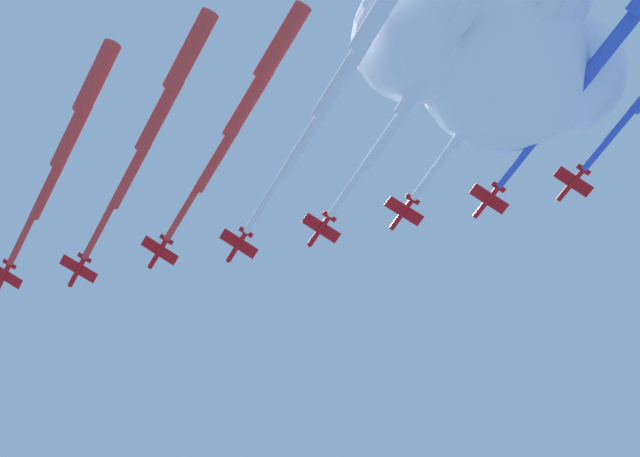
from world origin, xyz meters
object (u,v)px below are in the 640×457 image
(jet_lead, at_px, (71,134))
(jet_starboard_inner, at_px, (248,101))
(jet_port_outer, at_px, (517,53))
(jet_starboard_outer, at_px, (614,40))
(jet_port_inner, at_px, (160,113))
(jet_port_mid, at_px, (342,76))
(jet_starboard_mid, at_px, (422,81))

(jet_lead, bearing_deg, jet_starboard_inner, -28.38)
(jet_lead, bearing_deg, jet_port_outer, -28.10)
(jet_starboard_inner, distance_m, jet_port_outer, 52.54)
(jet_port_outer, bearing_deg, jet_starboard_outer, -25.93)
(jet_port_inner, bearing_deg, jet_port_outer, -26.53)
(jet_port_mid, height_order, jet_port_outer, jet_port_outer)
(jet_starboard_mid, bearing_deg, jet_port_mid, 167.50)
(jet_lead, xyz_separation_m, jet_port_outer, (78.53, -41.92, -0.30))
(jet_starboard_inner, bearing_deg, jet_port_inner, 157.65)
(jet_lead, height_order, jet_starboard_mid, jet_lead)
(jet_starboard_mid, bearing_deg, jet_port_outer, -32.81)
(jet_port_mid, height_order, jet_starboard_mid, jet_starboard_mid)
(jet_lead, bearing_deg, jet_port_mid, -30.80)
(jet_port_mid, height_order, jet_starboard_outer, jet_starboard_outer)
(jet_port_mid, bearing_deg, jet_starboard_inner, 144.58)
(jet_port_inner, xyz_separation_m, jet_port_mid, (31.60, -17.68, -0.24))
(jet_port_inner, height_order, jet_starboard_outer, jet_starboard_outer)
(jet_lead, height_order, jet_port_inner, jet_lead)
(jet_starboard_mid, relative_size, jet_starboard_outer, 0.97)
(jet_port_outer, distance_m, jet_starboard_outer, 18.01)
(jet_port_mid, bearing_deg, jet_starboard_mid, -12.50)
(jet_port_inner, height_order, jet_port_outer, jet_port_outer)
(jet_port_outer, bearing_deg, jet_port_mid, 156.39)
(jet_port_inner, xyz_separation_m, jet_starboard_mid, (46.72, -21.03, 0.78))
(jet_lead, xyz_separation_m, jet_starboard_mid, (62.85, -31.81, -1.77))
(jet_starboard_inner, distance_m, jet_starboard_mid, 34.01)
(jet_port_mid, relative_size, jet_port_outer, 1.07)
(jet_lead, bearing_deg, jet_port_inner, -33.75)
(jet_starboard_inner, relative_size, jet_starboard_mid, 1.05)
(jet_port_inner, relative_size, jet_starboard_outer, 1.05)
(jet_port_outer, bearing_deg, jet_starboard_inner, 152.10)
(jet_port_inner, bearing_deg, jet_port_mid, -29.23)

